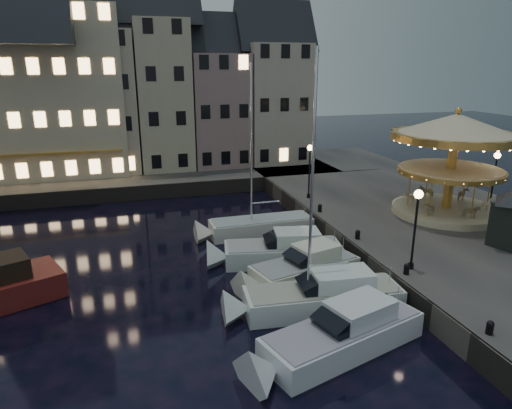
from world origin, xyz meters
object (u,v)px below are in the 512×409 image
object	(u,v)px
bollard_d	(320,208)
motorboat_b	(336,338)
motorboat_e	(276,252)
bollard_b	(407,268)
streetlamp_d	(495,173)
motorboat_f	(253,228)
bollard_a	(490,327)
motorboat_d	(299,271)
carousel	(454,145)
bollard_c	(358,234)
streetlamp_c	(310,164)
motorboat_c	(315,298)
streetlamp_b	(416,218)

from	to	relation	value
bollard_d	motorboat_b	bearing A→B (deg)	-111.36
motorboat_e	bollard_b	bearing A→B (deg)	-50.69
streetlamp_d	motorboat_f	xyz separation A→B (m)	(-16.77, 3.15, -3.49)
bollard_a	motorboat_f	world-z (taller)	motorboat_f
bollard_a	motorboat_d	xyz separation A→B (m)	(-4.50, 8.59, -0.96)
bollard_d	motorboat_b	xyz separation A→B (m)	(-5.36, -13.70, -0.96)
carousel	bollard_c	bearing A→B (deg)	-162.52
bollard_d	carousel	distance (m)	9.87
streetlamp_c	motorboat_f	distance (m)	7.30
streetlamp_d	motorboat_e	xyz separation A→B (m)	(-16.73, -1.60, -3.38)
bollard_b	motorboat_d	size ratio (longest dim) A/B	0.08
bollard_d	motorboat_e	bearing A→B (deg)	-136.45
motorboat_c	streetlamp_d	bearing A→B (deg)	23.88
streetlamp_b	bollard_d	size ratio (longest dim) A/B	7.32
bollard_a	bollard_d	distance (m)	16.00
motorboat_f	bollard_d	bearing A→B (deg)	-1.75
streetlamp_c	motorboat_c	xyz separation A→B (m)	(-5.47, -13.92, -3.34)
bollard_c	motorboat_c	size ratio (longest dim) A/B	0.05
motorboat_d	motorboat_e	xyz separation A→B (m)	(-0.33, 2.81, 0.00)
streetlamp_b	bollard_a	world-z (taller)	streetlamp_b
bollard_c	motorboat_e	world-z (taller)	motorboat_e
motorboat_c	carousel	bearing A→B (deg)	29.80
motorboat_b	motorboat_f	xyz separation A→B (m)	(0.49, 13.85, -0.11)
streetlamp_d	bollard_c	distance (m)	12.40
bollard_a	carousel	size ratio (longest dim) A/B	0.07
bollard_d	motorboat_c	xyz separation A→B (m)	(-4.87, -10.42, -0.92)
bollard_a	bollard_d	size ratio (longest dim) A/B	1.00
bollard_b	bollard_c	world-z (taller)	same
streetlamp_d	motorboat_b	world-z (taller)	streetlamp_d
bollard_d	motorboat_d	world-z (taller)	motorboat_d
streetlamp_d	motorboat_d	xyz separation A→B (m)	(-16.40, -4.41, -3.38)
motorboat_d	motorboat_e	distance (m)	2.83
bollard_c	motorboat_b	size ratio (longest dim) A/B	0.07
bollard_c	motorboat_e	xyz separation A→B (m)	(-4.83, 0.90, -0.96)
bollard_b	motorboat_c	size ratio (longest dim) A/B	0.05
streetlamp_b	carousel	size ratio (longest dim) A/B	0.50
motorboat_d	carousel	world-z (taller)	carousel
streetlamp_b	bollard_b	size ratio (longest dim) A/B	7.32
streetlamp_d	motorboat_c	distance (m)	18.64
bollard_a	bollard_c	world-z (taller)	same
streetlamp_b	bollard_c	distance (m)	5.14
motorboat_d	bollard_d	bearing A→B (deg)	58.71
bollard_d	motorboat_d	xyz separation A→B (m)	(-4.50, -7.41, -0.96)
bollard_c	bollard_d	world-z (taller)	same
streetlamp_d	bollard_d	size ratio (longest dim) A/B	7.32
bollard_c	bollard_d	distance (m)	5.50
motorboat_b	motorboat_d	bearing A→B (deg)	82.23
streetlamp_b	motorboat_f	distance (m)	12.05
bollard_a	motorboat_c	world-z (taller)	motorboat_c
streetlamp_c	streetlamp_b	bearing A→B (deg)	-90.00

